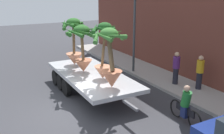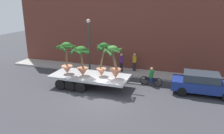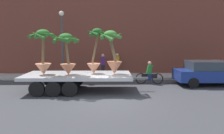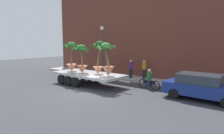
{
  "view_description": "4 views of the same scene",
  "coord_description": "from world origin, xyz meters",
  "px_view_note": "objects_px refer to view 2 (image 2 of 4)",
  "views": [
    {
      "loc": [
        9.44,
        -3.21,
        4.95
      ],
      "look_at": [
        -0.4,
        2.2,
        1.61
      ],
      "focal_mm": 42.33,
      "sensor_mm": 36.0,
      "label": 1
    },
    {
      "loc": [
        5.0,
        -12.92,
        6.54
      ],
      "look_at": [
        -0.25,
        2.75,
        1.52
      ],
      "focal_mm": 35.05,
      "sensor_mm": 36.0,
      "label": 2
    },
    {
      "loc": [
        0.0,
        -9.91,
        2.93
      ],
      "look_at": [
        0.22,
        2.09,
        1.34
      ],
      "focal_mm": 33.11,
      "sensor_mm": 36.0,
      "label": 3
    },
    {
      "loc": [
        9.58,
        -9.33,
        3.52
      ],
      "look_at": [
        -0.06,
        2.74,
        1.53
      ],
      "focal_mm": 31.66,
      "sensor_mm": 36.0,
      "label": 4
    }
  ],
  "objects_px": {
    "potted_palm_extra": "(102,60)",
    "pedestrian_far_left": "(134,62)",
    "potted_palm_front": "(82,60)",
    "potted_palm_middle": "(114,62)",
    "pedestrian_near_gate": "(121,62)",
    "flatbed_trailer": "(87,77)",
    "street_lamp": "(89,38)",
    "potted_palm_rear": "(67,57)",
    "cyclist": "(151,78)",
    "parked_car": "(203,83)"
  },
  "relations": [
    {
      "from": "potted_palm_front",
      "to": "parked_car",
      "type": "relative_size",
      "value": 0.52
    },
    {
      "from": "potted_palm_extra",
      "to": "parked_car",
      "type": "xyz_separation_m",
      "value": [
        7.3,
        1.21,
        -1.44
      ]
    },
    {
      "from": "flatbed_trailer",
      "to": "potted_palm_extra",
      "type": "xyz_separation_m",
      "value": [
        1.24,
        0.16,
        1.49
      ]
    },
    {
      "from": "parked_car",
      "to": "pedestrian_near_gate",
      "type": "bearing_deg",
      "value": 157.91
    },
    {
      "from": "flatbed_trailer",
      "to": "cyclist",
      "type": "bearing_deg",
      "value": 21.4
    },
    {
      "from": "potted_palm_extra",
      "to": "potted_palm_rear",
      "type": "bearing_deg",
      "value": -173.97
    },
    {
      "from": "potted_palm_middle",
      "to": "potted_palm_extra",
      "type": "relative_size",
      "value": 0.95
    },
    {
      "from": "parked_car",
      "to": "pedestrian_near_gate",
      "type": "distance_m",
      "value": 7.52
    },
    {
      "from": "potted_palm_rear",
      "to": "cyclist",
      "type": "bearing_deg",
      "value": 17.43
    },
    {
      "from": "cyclist",
      "to": "pedestrian_far_left",
      "type": "distance_m",
      "value": 3.53
    },
    {
      "from": "flatbed_trailer",
      "to": "potted_palm_front",
      "type": "relative_size",
      "value": 3.07
    },
    {
      "from": "pedestrian_near_gate",
      "to": "pedestrian_far_left",
      "type": "bearing_deg",
      "value": 24.72
    },
    {
      "from": "flatbed_trailer",
      "to": "pedestrian_near_gate",
      "type": "relative_size",
      "value": 4.15
    },
    {
      "from": "potted_palm_rear",
      "to": "potted_palm_middle",
      "type": "relative_size",
      "value": 1.02
    },
    {
      "from": "cyclist",
      "to": "pedestrian_near_gate",
      "type": "bearing_deg",
      "value": 143.51
    },
    {
      "from": "parked_car",
      "to": "street_lamp",
      "type": "relative_size",
      "value": 0.92
    },
    {
      "from": "potted_palm_extra",
      "to": "street_lamp",
      "type": "distance_m",
      "value": 4.34
    },
    {
      "from": "potted_palm_extra",
      "to": "potted_palm_front",
      "type": "bearing_deg",
      "value": -166.18
    },
    {
      "from": "potted_palm_middle",
      "to": "potted_palm_extra",
      "type": "xyz_separation_m",
      "value": [
        -1.0,
        0.19,
        0.06
      ]
    },
    {
      "from": "potted_palm_middle",
      "to": "pedestrian_far_left",
      "type": "height_order",
      "value": "potted_palm_middle"
    },
    {
      "from": "potted_palm_rear",
      "to": "street_lamp",
      "type": "xyz_separation_m",
      "value": [
        0.28,
        3.65,
        0.94
      ]
    },
    {
      "from": "potted_palm_extra",
      "to": "pedestrian_far_left",
      "type": "height_order",
      "value": "potted_palm_extra"
    },
    {
      "from": "street_lamp",
      "to": "cyclist",
      "type": "bearing_deg",
      "value": -15.08
    },
    {
      "from": "potted_palm_extra",
      "to": "parked_car",
      "type": "height_order",
      "value": "potted_palm_extra"
    },
    {
      "from": "flatbed_trailer",
      "to": "pedestrian_near_gate",
      "type": "bearing_deg",
      "value": 69.38
    },
    {
      "from": "potted_palm_middle",
      "to": "parked_car",
      "type": "xyz_separation_m",
      "value": [
        6.3,
        1.4,
        -1.38
      ]
    },
    {
      "from": "potted_palm_front",
      "to": "street_lamp",
      "type": "bearing_deg",
      "value": 105.65
    },
    {
      "from": "cyclist",
      "to": "potted_palm_rear",
      "type": "bearing_deg",
      "value": -162.57
    },
    {
      "from": "potted_palm_front",
      "to": "pedestrian_near_gate",
      "type": "xyz_separation_m",
      "value": [
        1.89,
        4.42,
        -1.17
      ]
    },
    {
      "from": "potted_palm_rear",
      "to": "potted_palm_front",
      "type": "xyz_separation_m",
      "value": [
        1.33,
        -0.08,
        -0.07
      ]
    },
    {
      "from": "street_lamp",
      "to": "potted_palm_front",
      "type": "bearing_deg",
      "value": -74.35
    },
    {
      "from": "potted_palm_middle",
      "to": "cyclist",
      "type": "height_order",
      "value": "potted_palm_middle"
    },
    {
      "from": "flatbed_trailer",
      "to": "potted_palm_rear",
      "type": "bearing_deg",
      "value": -174.93
    },
    {
      "from": "potted_palm_rear",
      "to": "potted_palm_front",
      "type": "bearing_deg",
      "value": -3.37
    },
    {
      "from": "pedestrian_far_left",
      "to": "potted_palm_rear",
      "type": "bearing_deg",
      "value": -131.77
    },
    {
      "from": "potted_palm_rear",
      "to": "street_lamp",
      "type": "bearing_deg",
      "value": 85.57
    },
    {
      "from": "potted_palm_rear",
      "to": "cyclist",
      "type": "height_order",
      "value": "potted_palm_rear"
    },
    {
      "from": "street_lamp",
      "to": "potted_palm_extra",
      "type": "bearing_deg",
      "value": -52.16
    },
    {
      "from": "flatbed_trailer",
      "to": "potted_palm_extra",
      "type": "relative_size",
      "value": 2.73
    },
    {
      "from": "potted_palm_extra",
      "to": "pedestrian_far_left",
      "type": "relative_size",
      "value": 1.52
    },
    {
      "from": "parked_car",
      "to": "pedestrian_far_left",
      "type": "xyz_separation_m",
      "value": [
        -5.84,
        3.34,
        0.21
      ]
    },
    {
      "from": "cyclist",
      "to": "street_lamp",
      "type": "xyz_separation_m",
      "value": [
        -6.1,
        1.64,
        2.56
      ]
    },
    {
      "from": "potted_palm_middle",
      "to": "potted_palm_extra",
      "type": "distance_m",
      "value": 1.02
    },
    {
      "from": "parked_car",
      "to": "flatbed_trailer",
      "type": "bearing_deg",
      "value": -170.88
    },
    {
      "from": "potted_palm_middle",
      "to": "street_lamp",
      "type": "distance_m",
      "value": 5.14
    },
    {
      "from": "potted_palm_extra",
      "to": "potted_palm_middle",
      "type": "bearing_deg",
      "value": -10.56
    },
    {
      "from": "potted_palm_extra",
      "to": "pedestrian_far_left",
      "type": "xyz_separation_m",
      "value": [
        1.46,
        4.55,
        -1.22
      ]
    },
    {
      "from": "potted_palm_middle",
      "to": "pedestrian_near_gate",
      "type": "xyz_separation_m",
      "value": [
        -0.66,
        4.22,
        -1.17
      ]
    },
    {
      "from": "flatbed_trailer",
      "to": "cyclist",
      "type": "xyz_separation_m",
      "value": [
        4.74,
        1.86,
        -0.11
      ]
    },
    {
      "from": "potted_palm_middle",
      "to": "parked_car",
      "type": "height_order",
      "value": "potted_palm_middle"
    }
  ]
}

